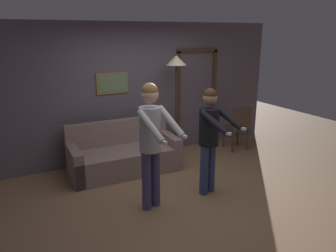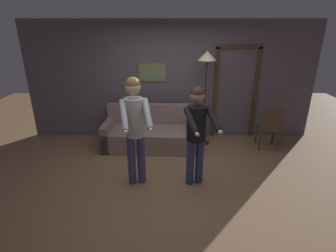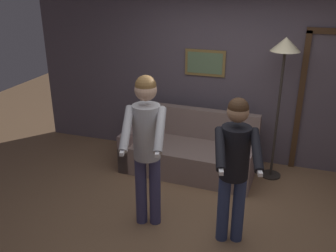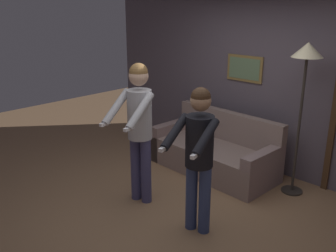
% 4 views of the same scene
% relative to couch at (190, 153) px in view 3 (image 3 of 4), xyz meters
% --- Properties ---
extents(ground_plane, '(12.00, 12.00, 0.00)m').
position_rel_couch_xyz_m(ground_plane, '(0.46, -1.33, -0.28)').
color(ground_plane, '#926C4B').
extents(back_wall_assembly, '(6.40, 0.10, 2.60)m').
position_rel_couch_xyz_m(back_wall_assembly, '(0.48, 0.63, 1.02)').
color(back_wall_assembly, '#5F5560').
rests_on(back_wall_assembly, ground_plane).
extents(couch, '(1.93, 0.93, 0.87)m').
position_rel_couch_xyz_m(couch, '(0.00, 0.00, 0.00)').
color(couch, gray).
rests_on(couch, ground_plane).
extents(torchiere_lamp, '(0.38, 0.38, 2.00)m').
position_rel_couch_xyz_m(torchiere_lamp, '(1.18, 0.19, 1.44)').
color(torchiere_lamp, '#332D28').
rests_on(torchiere_lamp, ground_plane).
extents(person_standing_left, '(0.53, 0.70, 1.78)m').
position_rel_couch_xyz_m(person_standing_left, '(-0.12, -1.40, 0.81)').
color(person_standing_left, '#43426F').
rests_on(person_standing_left, ground_plane).
extents(person_standing_right, '(0.54, 0.70, 1.64)m').
position_rel_couch_xyz_m(person_standing_right, '(0.84, -1.41, 0.71)').
color(person_standing_right, navy).
rests_on(person_standing_right, ground_plane).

